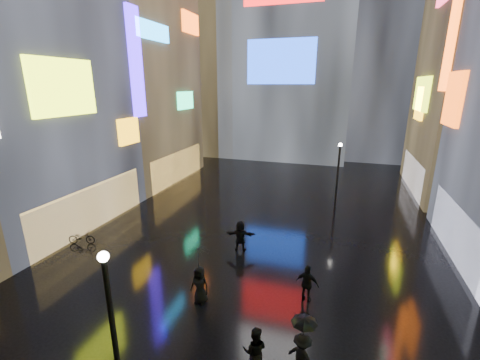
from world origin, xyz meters
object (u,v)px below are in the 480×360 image
at_px(pedestrian_3, 307,284).
at_px(bicycle, 82,237).
at_px(lamp_near, 112,323).
at_px(lamp_far, 338,172).

relative_size(pedestrian_3, bicycle, 1.10).
bearing_deg(pedestrian_3, bicycle, 3.92).
height_order(lamp_near, lamp_far, same).
bearing_deg(pedestrian_3, lamp_far, -84.58).
distance_m(lamp_near, pedestrian_3, 8.48).
xyz_separation_m(lamp_far, pedestrian_3, (-0.84, -12.47, -2.06)).
xyz_separation_m(lamp_far, bicycle, (-14.65, -11.17, -2.52)).
height_order(lamp_near, bicycle, lamp_near).
xyz_separation_m(lamp_near, lamp_far, (5.68, 19.12, 0.00)).
bearing_deg(pedestrian_3, lamp_near, 63.28).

